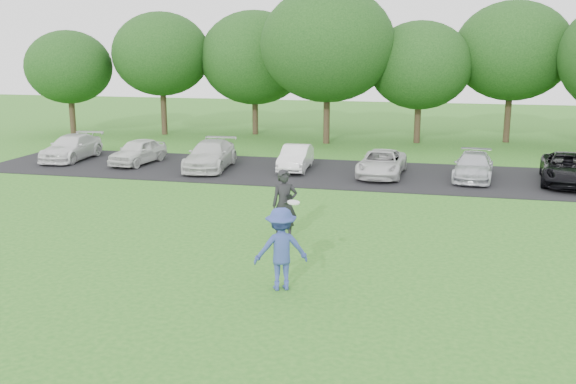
# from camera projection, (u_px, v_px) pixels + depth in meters

# --- Properties ---
(ground) EXTENTS (100.00, 100.00, 0.00)m
(ground) POSITION_uv_depth(u_px,v_px,m) (255.00, 276.00, 15.54)
(ground) COLOR #286C1F
(ground) RESTS_ON ground
(parking_lot) EXTENTS (32.00, 6.50, 0.03)m
(parking_lot) POSITION_uv_depth(u_px,v_px,m) (338.00, 173.00, 27.88)
(parking_lot) COLOR black
(parking_lot) RESTS_ON ground
(frisbee_player) EXTENTS (1.41, 1.13, 2.14)m
(frisbee_player) POSITION_uv_depth(u_px,v_px,m) (281.00, 249.00, 14.51)
(frisbee_player) COLOR #334491
(frisbee_player) RESTS_ON ground
(camera_bystander) EXTENTS (0.87, 0.72, 2.02)m
(camera_bystander) POSITION_uv_depth(u_px,v_px,m) (285.00, 205.00, 18.27)
(camera_bystander) COLOR black
(camera_bystander) RESTS_ON ground
(parked_cars) EXTENTS (27.98, 4.96, 1.24)m
(parked_cars) POSITION_uv_depth(u_px,v_px,m) (349.00, 160.00, 27.65)
(parked_cars) COLOR white
(parked_cars) RESTS_ON parking_lot
(tree_row) EXTENTS (42.39, 9.85, 8.64)m
(tree_row) POSITION_uv_depth(u_px,v_px,m) (393.00, 55.00, 35.71)
(tree_row) COLOR #38281C
(tree_row) RESTS_ON ground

